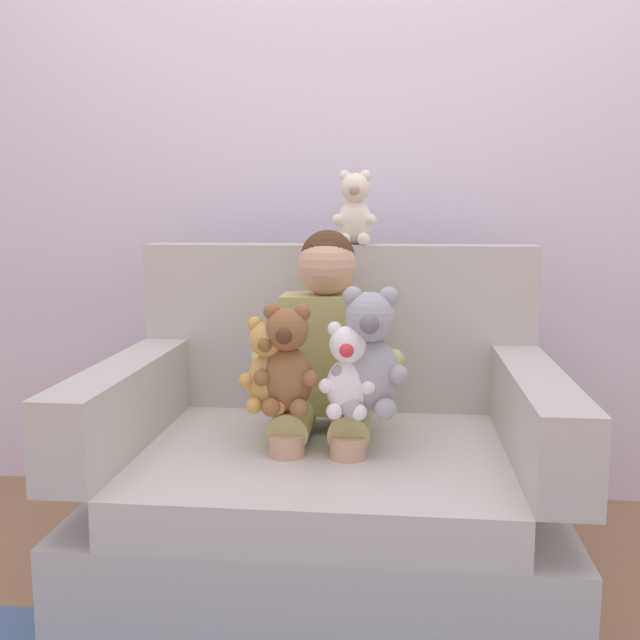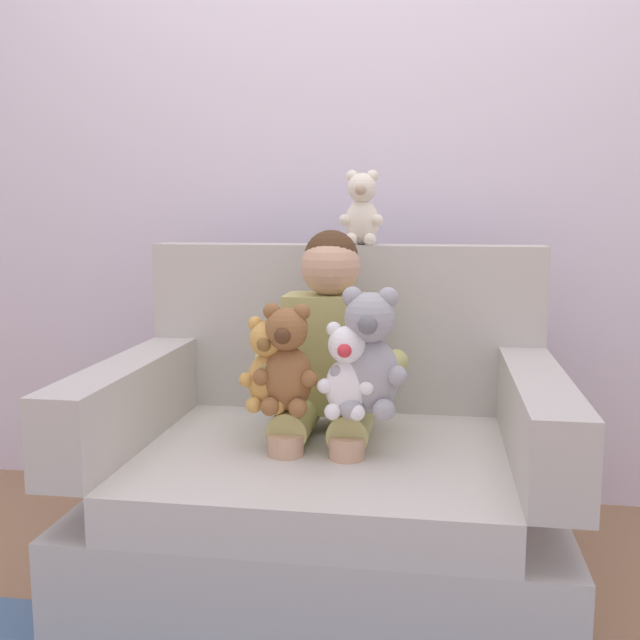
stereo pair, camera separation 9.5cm
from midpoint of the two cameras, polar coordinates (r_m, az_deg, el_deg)
ground_plane at (r=2.23m, az=1.83°, el=-19.78°), size 8.00×8.00×0.00m
back_wall at (r=2.75m, az=4.04°, el=13.57°), size 6.00×0.10×2.60m
armchair at (r=2.15m, az=2.03°, el=-12.15°), size 1.24×0.94×0.95m
seated_child at (r=2.09m, az=1.85°, el=-3.26°), size 0.45×0.39×0.82m
plush_white at (r=1.90m, az=3.50°, el=-4.08°), size 0.15×0.12×0.25m
plush_grey at (r=1.91m, az=5.25°, el=-2.77°), size 0.20×0.16×0.33m
plush_brown at (r=1.93m, az=-1.16°, el=-3.24°), size 0.17×0.14×0.29m
plush_honey at (r=1.96m, az=-2.62°, el=-3.61°), size 0.15×0.12×0.25m
plush_cream_on_backrest at (r=2.35m, az=4.41°, el=8.42°), size 0.14×0.11×0.23m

